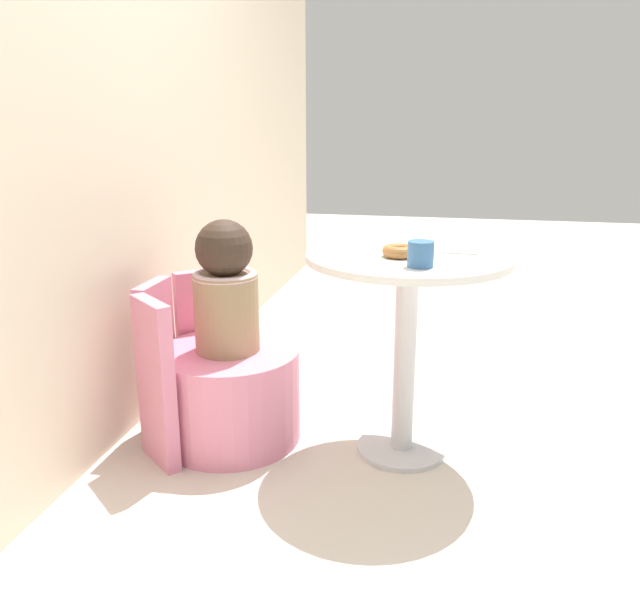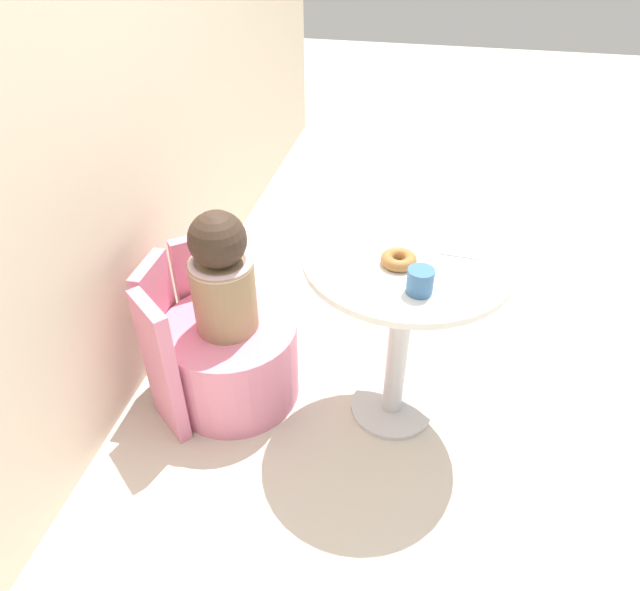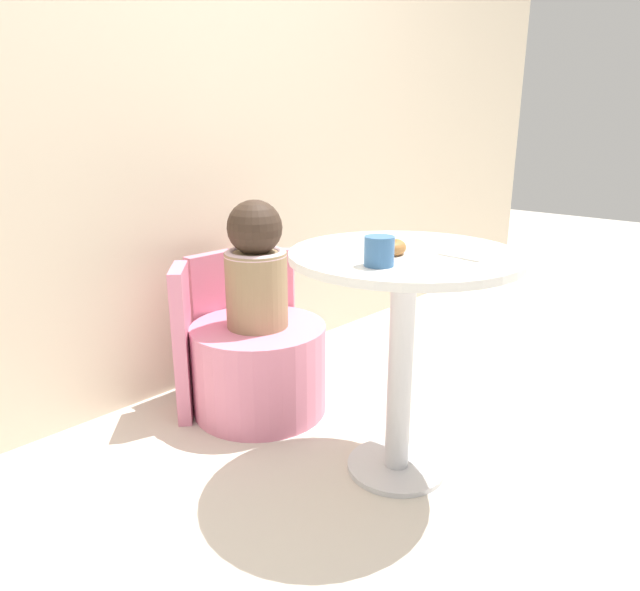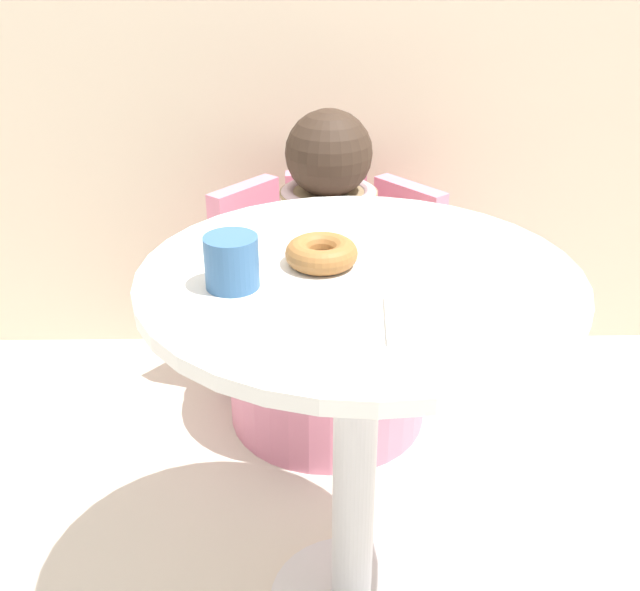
{
  "view_description": "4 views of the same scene",
  "coord_description": "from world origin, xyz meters",
  "px_view_note": "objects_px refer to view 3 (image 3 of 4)",
  "views": [
    {
      "loc": [
        -2.04,
        -0.09,
        1.16
      ],
      "look_at": [
        -0.02,
        0.34,
        0.59
      ],
      "focal_mm": 35.0,
      "sensor_mm": 36.0,
      "label": 1
    },
    {
      "loc": [
        -1.56,
        0.01,
        1.75
      ],
      "look_at": [
        0.02,
        0.34,
        0.54
      ],
      "focal_mm": 32.0,
      "sensor_mm": 36.0,
      "label": 2
    },
    {
      "loc": [
        -1.34,
        -0.9,
        1.1
      ],
      "look_at": [
        -0.02,
        0.34,
        0.55
      ],
      "focal_mm": 32.0,
      "sensor_mm": 36.0,
      "label": 3
    },
    {
      "loc": [
        -0.05,
        -1.0,
        1.23
      ],
      "look_at": [
        -0.03,
        0.36,
        0.53
      ],
      "focal_mm": 42.0,
      "sensor_mm": 36.0,
      "label": 4
    }
  ],
  "objects_px": {
    "round_table": "(403,307)",
    "cup": "(378,251)",
    "tub_chair": "(259,368)",
    "donut": "(386,247)",
    "child_figure": "(256,267)"
  },
  "relations": [
    {
      "from": "round_table",
      "to": "cup",
      "type": "bearing_deg",
      "value": -166.64
    },
    {
      "from": "tub_chair",
      "to": "donut",
      "type": "distance_m",
      "value": 0.85
    },
    {
      "from": "round_table",
      "to": "donut",
      "type": "relative_size",
      "value": 6.41
    },
    {
      "from": "donut",
      "to": "cup",
      "type": "bearing_deg",
      "value": -151.66
    },
    {
      "from": "child_figure",
      "to": "round_table",
      "type": "bearing_deg",
      "value": -87.27
    },
    {
      "from": "tub_chair",
      "to": "donut",
      "type": "bearing_deg",
      "value": -92.62
    },
    {
      "from": "round_table",
      "to": "donut",
      "type": "bearing_deg",
      "value": 156.08
    },
    {
      "from": "tub_chair",
      "to": "child_figure",
      "type": "xyz_separation_m",
      "value": [
        0.0,
        0.0,
        0.41
      ]
    },
    {
      "from": "cup",
      "to": "round_table",
      "type": "bearing_deg",
      "value": 13.36
    },
    {
      "from": "donut",
      "to": "tub_chair",
      "type": "bearing_deg",
      "value": 87.38
    },
    {
      "from": "tub_chair",
      "to": "child_figure",
      "type": "distance_m",
      "value": 0.41
    },
    {
      "from": "round_table",
      "to": "child_figure",
      "type": "xyz_separation_m",
      "value": [
        -0.03,
        0.65,
        0.02
      ]
    },
    {
      "from": "round_table",
      "to": "cup",
      "type": "xyz_separation_m",
      "value": [
        -0.19,
        -0.05,
        0.21
      ]
    },
    {
      "from": "round_table",
      "to": "tub_chair",
      "type": "bearing_deg",
      "value": 92.73
    },
    {
      "from": "round_table",
      "to": "cup",
      "type": "relative_size",
      "value": 9.14
    }
  ]
}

